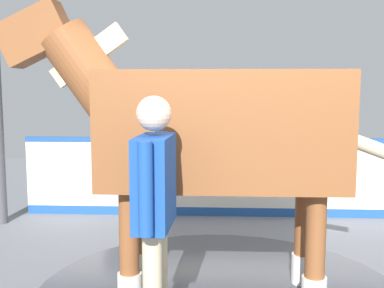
% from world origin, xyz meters
% --- Properties ---
extents(barrier_wall, '(0.56, 5.34, 1.08)m').
position_xyz_m(barrier_wall, '(2.64, 0.06, 0.50)').
color(barrier_wall, silver).
rests_on(barrier_wall, ground).
extents(horse, '(1.11, 3.30, 2.49)m').
position_xyz_m(horse, '(0.18, 0.40, 1.42)').
color(horse, brown).
rests_on(horse, ground).
extents(handler, '(0.68, 0.29, 1.73)m').
position_xyz_m(handler, '(-0.65, 0.81, 1.00)').
color(handler, black).
rests_on(handler, ground).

